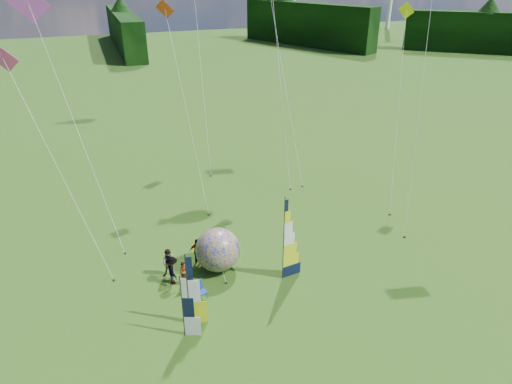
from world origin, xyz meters
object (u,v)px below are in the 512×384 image
object	(u,v)px
spectator_a	(184,273)
spectator_c	(172,270)
camp_chair	(201,291)
feather_banner_main	(284,241)
side_banner_left	(188,292)
bol_inflatable	(218,250)
spectator_d	(198,251)
kite_whale	(276,20)
spectator_b	(169,263)
side_banner_far	(183,308)

from	to	relation	value
spectator_a	spectator_c	distance (m)	0.71
camp_chair	spectator_c	bearing A→B (deg)	99.24
camp_chair	feather_banner_main	bearing A→B (deg)	-20.13
side_banner_left	bol_inflatable	world-z (taller)	side_banner_left
spectator_c	spectator_d	world-z (taller)	spectator_c
spectator_c	kite_whale	size ratio (longest dim) A/B	0.07
bol_inflatable	spectator_d	xyz separation A→B (m)	(-0.99, 0.94, -0.47)
feather_banner_main	spectator_b	xyz separation A→B (m)	(-6.01, 2.39, -1.64)
feather_banner_main	side_banner_left	distance (m)	6.09
feather_banner_main	spectator_a	size ratio (longest dim) A/B	3.38
spectator_c	feather_banner_main	bearing A→B (deg)	-113.93
spectator_b	spectator_d	xyz separation A→B (m)	(1.82, 0.73, -0.07)
side_banner_left	spectator_c	xyz separation A→B (m)	(-0.17, 3.56, -1.16)
side_banner_far	spectator_c	world-z (taller)	side_banner_far
side_banner_far	spectator_d	xyz separation A→B (m)	(2.02, 5.64, -0.89)
spectator_a	camp_chair	size ratio (longest dim) A/B	1.45
spectator_c	kite_whale	xyz separation A→B (m)	(12.17, 15.04, 11.20)
bol_inflatable	feather_banner_main	bearing A→B (deg)	-34.37
spectator_d	kite_whale	distance (m)	20.52
spectator_d	spectator_a	bearing A→B (deg)	81.28
side_banner_left	spectator_c	bearing A→B (deg)	107.22
spectator_a	spectator_d	world-z (taller)	spectator_d
spectator_a	spectator_c	size ratio (longest dim) A/B	0.88
feather_banner_main	side_banner_far	distance (m)	6.75
side_banner_left	spectator_b	xyz separation A→B (m)	(-0.22, 4.21, -1.12)
spectator_d	kite_whale	size ratio (longest dim) A/B	0.07
spectator_a	side_banner_left	bearing A→B (deg)	-114.77
side_banner_far	spectator_c	xyz separation A→B (m)	(0.25, 4.26, -0.87)
spectator_a	spectator_d	distance (m)	2.13
side_banner_far	kite_whale	size ratio (longest dim) A/B	0.14
feather_banner_main	camp_chair	xyz separation A→B (m)	(-4.82, -0.15, -2.02)
spectator_d	camp_chair	world-z (taller)	spectator_d
spectator_c	bol_inflatable	bearing A→B (deg)	-88.52
spectator_c	side_banner_left	bearing A→B (deg)	175.14
bol_inflatable	spectator_a	distance (m)	2.40
spectator_d	feather_banner_main	bearing A→B (deg)	168.30
bol_inflatable	side_banner_far	bearing A→B (deg)	-122.65
camp_chair	bol_inflatable	bearing A→B (deg)	33.36
side_banner_left	spectator_c	distance (m)	3.74
side_banner_left	spectator_a	world-z (taller)	side_banner_left
spectator_a	kite_whale	xyz separation A→B (m)	(11.59, 15.44, 11.31)
side_banner_left	spectator_a	size ratio (longest dim) A/B	2.68
spectator_b	spectator_c	size ratio (longest dim) A/B	1.05
spectator_b	spectator_c	xyz separation A→B (m)	(0.05, -0.65, -0.05)
bol_inflatable	kite_whale	bearing A→B (deg)	57.20
side_banner_far	camp_chair	bearing A→B (deg)	80.79
feather_banner_main	kite_whale	size ratio (longest dim) A/B	0.21
spectator_b	kite_whale	world-z (taller)	kite_whale
side_banner_left	kite_whale	world-z (taller)	kite_whale
side_banner_left	bol_inflatable	size ratio (longest dim) A/B	1.55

